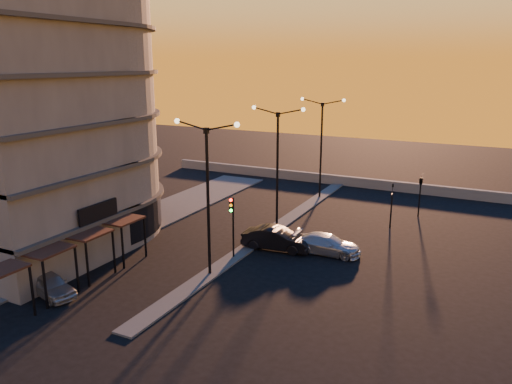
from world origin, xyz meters
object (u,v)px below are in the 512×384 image
at_px(car_sedan, 277,239).
at_px(streetlamp_mid, 277,158).
at_px(car_wagon, 327,244).
at_px(traffic_light_main, 232,217).
at_px(car_hatchback, 50,285).

bearing_deg(car_sedan, streetlamp_mid, 18.16).
relative_size(car_sedan, car_wagon, 1.03).
relative_size(traffic_light_main, car_hatchback, 1.14).
distance_m(car_sedan, car_wagon, 3.50).
bearing_deg(car_wagon, car_sedan, 100.87).
bearing_deg(car_hatchback, car_wagon, -27.79).
distance_m(traffic_light_main, car_hatchback, 11.52).
height_order(streetlamp_mid, car_wagon, streetlamp_mid).
relative_size(car_hatchback, car_sedan, 0.78).
relative_size(streetlamp_mid, traffic_light_main, 2.24).
height_order(traffic_light_main, car_wagon, traffic_light_main).
xyz_separation_m(car_hatchback, car_sedan, (8.40, 12.14, 0.15)).
distance_m(streetlamp_mid, car_wagon, 8.00).
xyz_separation_m(streetlamp_mid, car_wagon, (5.30, -3.42, -4.92)).
bearing_deg(car_wagon, streetlamp_mid, 54.51).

